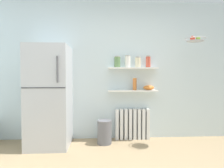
% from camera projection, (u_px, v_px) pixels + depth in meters
% --- Properties ---
extents(back_wall, '(7.04, 0.10, 2.60)m').
position_uv_depth(back_wall, '(117.00, 70.00, 3.72)').
color(back_wall, silver).
rests_on(back_wall, ground_plane).
extents(refrigerator, '(0.67, 0.73, 1.69)m').
position_uv_depth(refrigerator, '(50.00, 96.00, 3.28)').
color(refrigerator, '#B7BABF').
rests_on(refrigerator, ground_plane).
extents(radiator, '(0.64, 0.12, 0.57)m').
position_uv_depth(radiator, '(132.00, 124.00, 3.65)').
color(radiator, white).
rests_on(radiator, ground_plane).
extents(wall_shelf_lower, '(0.91, 0.22, 0.02)m').
position_uv_depth(wall_shelf_lower, '(133.00, 91.00, 3.59)').
color(wall_shelf_lower, white).
extents(wall_shelf_upper, '(0.91, 0.22, 0.02)m').
position_uv_depth(wall_shelf_upper, '(133.00, 68.00, 3.58)').
color(wall_shelf_upper, white).
extents(storage_jar_0, '(0.11, 0.11, 0.21)m').
position_uv_depth(storage_jar_0, '(117.00, 62.00, 3.56)').
color(storage_jar_0, '#5B7F4C').
rests_on(storage_jar_0, wall_shelf_upper).
extents(storage_jar_1, '(0.10, 0.10, 0.22)m').
position_uv_depth(storage_jar_1, '(128.00, 62.00, 3.57)').
color(storage_jar_1, silver).
rests_on(storage_jar_1, wall_shelf_upper).
extents(storage_jar_2, '(0.11, 0.11, 0.20)m').
position_uv_depth(storage_jar_2, '(138.00, 62.00, 3.58)').
color(storage_jar_2, beige).
rests_on(storage_jar_2, wall_shelf_upper).
extents(storage_jar_3, '(0.08, 0.08, 0.22)m').
position_uv_depth(storage_jar_3, '(148.00, 62.00, 3.59)').
color(storage_jar_3, '#C64C38').
rests_on(storage_jar_3, wall_shelf_upper).
extents(vase, '(0.07, 0.07, 0.22)m').
position_uv_depth(vase, '(135.00, 84.00, 3.59)').
color(vase, '#CC7033').
rests_on(vase, wall_shelf_lower).
extents(shelf_bowl, '(0.20, 0.20, 0.09)m').
position_uv_depth(shelf_bowl, '(149.00, 88.00, 3.61)').
color(shelf_bowl, orange).
rests_on(shelf_bowl, wall_shelf_lower).
extents(trash_bin, '(0.25, 0.25, 0.41)m').
position_uv_depth(trash_bin, '(104.00, 132.00, 3.39)').
color(trash_bin, slate).
rests_on(trash_bin, ground_plane).
extents(hanging_fruit_basket, '(0.34, 0.34, 0.09)m').
position_uv_depth(hanging_fruit_basket, '(195.00, 39.00, 3.24)').
color(hanging_fruit_basket, '#B2B2B7').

